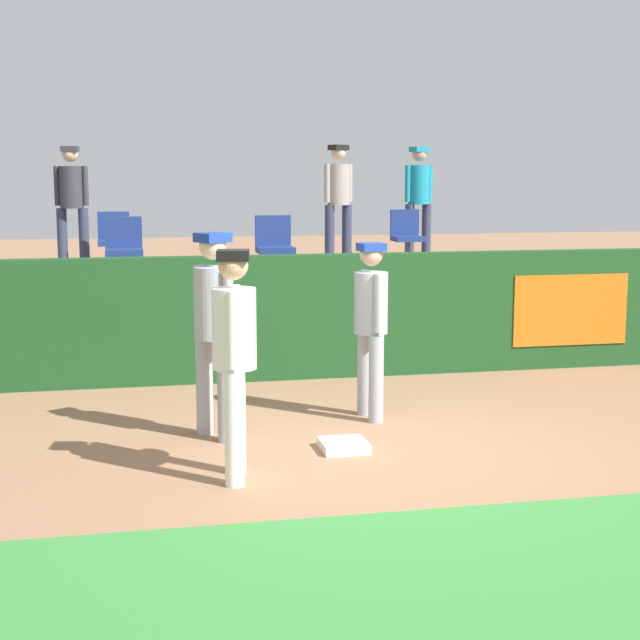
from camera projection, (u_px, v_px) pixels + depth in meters
ground_plane at (379, 454)px, 8.19m from camera, size 60.00×60.00×0.00m
grass_foreground_strip at (509, 591)px, 5.46m from camera, size 18.00×2.80×0.01m
first_base at (344, 445)px, 8.29m from camera, size 0.40×0.40×0.08m
player_fielder_home at (235, 348)px, 7.36m from camera, size 0.41×0.55×1.81m
player_runner_visitor at (371, 318)px, 9.24m from camera, size 0.36×0.48×1.73m
player_coach_visitor at (214, 321)px, 8.53m from camera, size 0.48×0.48×1.87m
field_wall at (308, 317)px, 11.19m from camera, size 18.00×0.26×1.46m
bleacher_platform at (272, 306)px, 13.70m from camera, size 18.00×4.80×1.02m
seat_front_left at (124, 246)px, 12.04m from camera, size 0.47×0.44×0.84m
seat_back_left at (114, 237)px, 13.75m from camera, size 0.45×0.44×0.84m
seat_back_right at (407, 234)px, 14.66m from camera, size 0.45×0.44×0.84m
seat_front_center at (274, 244)px, 12.43m from camera, size 0.47×0.44×0.84m
spectator_hooded at (338, 195)px, 14.95m from camera, size 0.49×0.45×1.83m
spectator_capped at (419, 194)px, 15.54m from camera, size 0.50×0.42×1.82m
spectator_casual at (72, 198)px, 14.08m from camera, size 0.50×0.38×1.79m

